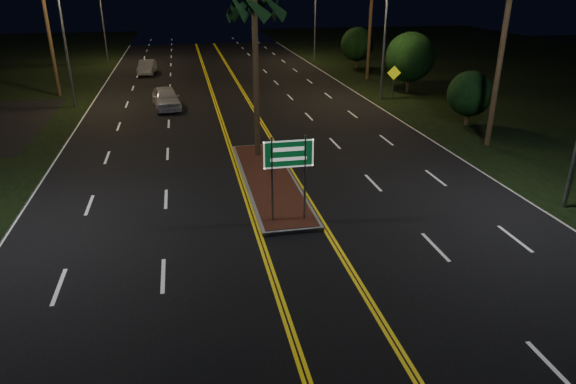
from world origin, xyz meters
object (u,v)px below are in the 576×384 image
object	(u,v)px
median_island	(269,180)
shrub_mid	(410,57)
car_near	(166,96)
shrub_near	(470,94)
streetlight_right_mid	(381,20)
palm_median	(254,5)
shrub_far	(357,44)
car_far	(147,66)
warning_sign	(394,78)
streetlight_left_mid	(68,23)
streetlight_right_far	(312,6)
highway_sign	(289,162)
streetlight_left_far	(105,7)

from	to	relation	value
median_island	shrub_mid	bearing A→B (deg)	50.53
shrub_mid	car_near	bearing A→B (deg)	-174.63
shrub_near	streetlight_right_mid	bearing A→B (deg)	109.84
palm_median	shrub_mid	world-z (taller)	palm_median
shrub_far	car_near	distance (m)	23.07
median_island	car_far	world-z (taller)	car_far
shrub_near	warning_sign	distance (m)	8.14
palm_median	shrub_mid	bearing A→B (deg)	43.96
streetlight_right_mid	shrub_mid	bearing A→B (deg)	30.56
streetlight_right_mid	car_far	distance (m)	23.17
median_island	shrub_near	distance (m)	15.32
palm_median	car_far	distance (m)	27.79
palm_median	shrub_far	size ratio (longest dim) A/B	2.10
streetlight_left_mid	car_near	world-z (taller)	streetlight_left_mid
streetlight_right_far	shrub_near	distance (m)	28.39
median_island	streetlight_right_mid	distance (m)	19.20
highway_sign	streetlight_left_far	distance (m)	42.67
highway_sign	car_far	xyz separation A→B (m)	(-6.62, 33.89, -1.66)
streetlight_left_mid	shrub_far	world-z (taller)	streetlight_left_mid
streetlight_left_far	palm_median	xyz separation A→B (m)	(10.61, -33.50, 1.62)
streetlight_left_far	streetlight_right_far	bearing A→B (deg)	-5.38
streetlight_right_mid	warning_sign	xyz separation A→B (m)	(1.30, -0.03, -4.08)
streetlight_right_mid	car_near	distance (m)	16.01
streetlight_right_far	shrub_mid	world-z (taller)	streetlight_right_far
shrub_mid	shrub_far	world-z (taller)	shrub_mid
shrub_mid	car_near	world-z (taller)	shrub_mid
median_island	streetlight_right_far	xyz separation A→B (m)	(10.61, 35.00, 5.57)
highway_sign	shrub_near	xyz separation A→B (m)	(13.50, 11.20, -0.46)
shrub_far	car_far	bearing A→B (deg)	178.07
streetlight_left_far	streetlight_right_far	world-z (taller)	same
median_island	car_far	xyz separation A→B (m)	(-6.62, 29.69, 0.66)
streetlight_left_mid	palm_median	size ratio (longest dim) A/B	1.08
car_far	warning_sign	bearing A→B (deg)	-33.78
shrub_mid	streetlight_right_mid	bearing A→B (deg)	-149.44
streetlight_right_far	shrub_far	distance (m)	7.56
shrub_mid	warning_sign	xyz separation A→B (m)	(-2.09, -2.03, -1.15)
streetlight_right_far	shrub_near	xyz separation A→B (m)	(2.89, -28.00, -3.71)
highway_sign	car_near	bearing A→B (deg)	103.48
car_near	palm_median	bearing A→B (deg)	-75.21
streetlight_left_far	palm_median	distance (m)	35.18
streetlight_left_far	palm_median	size ratio (longest dim) A/B	1.08
streetlight_right_mid	streetlight_left_mid	bearing A→B (deg)	174.62
shrub_mid	streetlight_left_mid	bearing A→B (deg)	180.00
palm_median	shrub_mid	xyz separation A→B (m)	(14.00, 13.50, -4.55)
streetlight_left_far	highway_sign	bearing A→B (deg)	-75.56
streetlight_left_mid	highway_sign	bearing A→B (deg)	-63.41
highway_sign	car_far	distance (m)	34.57
streetlight_left_mid	shrub_mid	xyz separation A→B (m)	(24.61, 0.00, -2.93)
palm_median	warning_sign	bearing A→B (deg)	43.93
streetlight_left_mid	shrub_near	size ratio (longest dim) A/B	2.73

